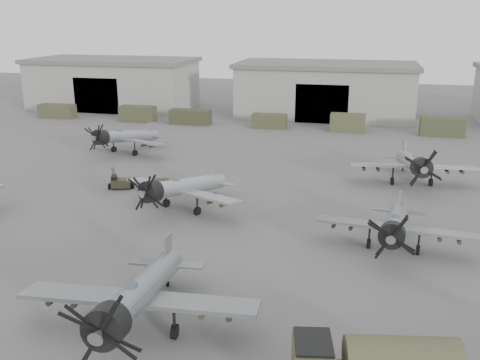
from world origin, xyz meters
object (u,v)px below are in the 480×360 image
object	(u,v)px
aircraft_mid_2	(395,225)
aircraft_far_0	(123,137)
aircraft_mid_1	(180,188)
ground_crew	(114,176)
aircraft_far_1	(413,164)
aircraft_near_1	(136,296)
tug_trailer	(136,183)

from	to	relation	value
aircraft_mid_2	aircraft_far_0	distance (m)	37.55
aircraft_mid_1	ground_crew	bearing A→B (deg)	169.73
aircraft_far_1	aircraft_far_0	bearing A→B (deg)	165.21
aircraft_near_1	ground_crew	bearing A→B (deg)	114.39
aircraft_far_0	aircraft_far_1	world-z (taller)	aircraft_far_1
aircraft_mid_1	aircraft_near_1	bearing A→B (deg)	-55.95
aircraft_mid_2	aircraft_far_1	world-z (taller)	aircraft_far_1
aircraft_near_1	aircraft_far_1	world-z (taller)	aircraft_near_1
aircraft_far_0	aircraft_far_1	bearing A→B (deg)	10.71
tug_trailer	aircraft_mid_2	bearing A→B (deg)	-40.54
aircraft_mid_1	aircraft_far_0	xyz separation A→B (m)	(-13.32, 17.13, 0.00)
tug_trailer	ground_crew	distance (m)	2.62
aircraft_near_1	aircraft_mid_2	bearing A→B (deg)	41.78
aircraft_mid_2	aircraft_far_1	xyz separation A→B (m)	(2.38, 16.43, 0.19)
aircraft_mid_1	ground_crew	distance (m)	10.51
aircraft_mid_1	tug_trailer	size ratio (longest dim) A/B	1.69
aircraft_mid_2	aircraft_far_0	bearing A→B (deg)	151.33
tug_trailer	aircraft_mid_1	bearing A→B (deg)	-57.70
aircraft_far_0	tug_trailer	bearing A→B (deg)	-40.59
aircraft_near_1	tug_trailer	size ratio (longest dim) A/B	1.88
aircraft_near_1	tug_trailer	world-z (taller)	aircraft_near_1
aircraft_near_1	aircraft_mid_2	size ratio (longest dim) A/B	1.13
aircraft_far_0	aircraft_mid_2	bearing A→B (deg)	-15.53
aircraft_mid_1	aircraft_far_1	size ratio (longest dim) A/B	0.93
aircraft_mid_2	tug_trailer	world-z (taller)	aircraft_mid_2
aircraft_mid_1	ground_crew	world-z (taller)	aircraft_mid_1
aircraft_far_1	tug_trailer	bearing A→B (deg)	-171.15
aircraft_far_1	aircraft_mid_1	bearing A→B (deg)	-154.84
aircraft_near_1	ground_crew	distance (m)	27.07
aircraft_mid_1	aircraft_mid_2	distance (m)	18.02
aircraft_mid_1	aircraft_mid_2	world-z (taller)	aircraft_mid_1
aircraft_mid_1	aircraft_mid_2	size ratio (longest dim) A/B	1.01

